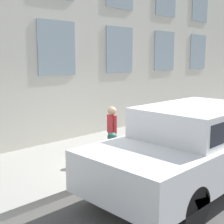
% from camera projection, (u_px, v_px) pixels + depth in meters
% --- Properties ---
extents(ground_plane, '(80.00, 80.00, 0.00)m').
position_uv_depth(ground_plane, '(135.00, 171.00, 7.34)').
color(ground_plane, '#514F4C').
extents(sidewalk, '(3.05, 60.00, 0.14)m').
position_uv_depth(sidewalk, '(93.00, 154.00, 8.40)').
color(sidewalk, '#9E9B93').
rests_on(sidewalk, ground_plane).
extents(fire_hydrant, '(0.28, 0.41, 0.80)m').
position_uv_depth(fire_hydrant, '(112.00, 149.00, 7.21)').
color(fire_hydrant, '#2D7260').
rests_on(fire_hydrant, sidewalk).
extents(person, '(0.32, 0.21, 1.31)m').
position_uv_depth(person, '(112.00, 127.00, 7.70)').
color(person, '#232328').
rests_on(person, sidewalk).
extents(parked_car_white_near, '(1.97, 5.24, 1.67)m').
position_uv_depth(parked_car_white_near, '(198.00, 141.00, 6.40)').
color(parked_car_white_near, black).
rests_on(parked_car_white_near, ground_plane).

